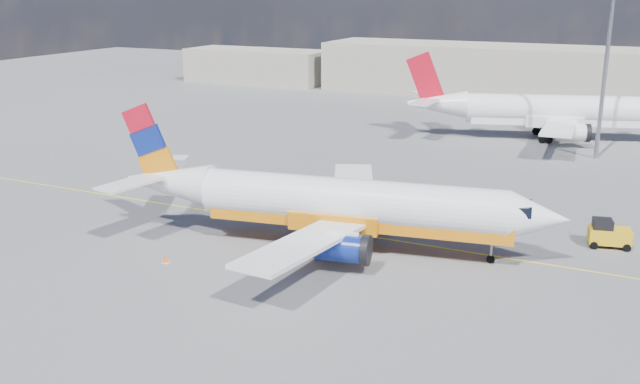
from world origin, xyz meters
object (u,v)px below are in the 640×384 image
at_px(gse_tug, 608,234).
at_px(traffic_cone, 166,259).
at_px(second_jet, 553,111).
at_px(main_jet, 337,204).

distance_m(gse_tug, traffic_cone, 30.23).
relative_size(second_jet, gse_tug, 10.90).
xyz_separation_m(main_jet, second_jet, (7.91, 43.38, 0.17)).
bearing_deg(traffic_cone, main_jet, 39.83).
distance_m(main_jet, gse_tug, 18.92).
bearing_deg(second_jet, gse_tug, -93.46).
bearing_deg(traffic_cone, second_jet, 71.66).
relative_size(gse_tug, traffic_cone, 5.18).
xyz_separation_m(second_jet, traffic_cone, (-16.85, -50.83, -3.06)).
bearing_deg(gse_tug, traffic_cone, -161.60).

